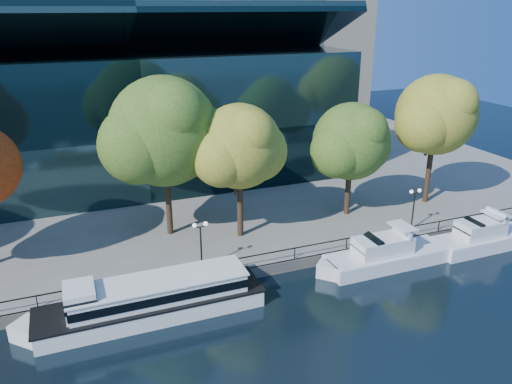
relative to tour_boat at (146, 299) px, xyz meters
name	(u,v)px	position (x,y,z in m)	size (l,w,h in m)	color
ground	(253,300)	(7.81, -0.92, -1.42)	(160.00, 160.00, 0.00)	black
promenade	(159,162)	(7.81, 35.45, -0.92)	(90.00, 67.08, 1.00)	slate
railing	(238,259)	(7.81, 2.33, 0.52)	(88.20, 0.08, 0.99)	black
convention_building	(129,113)	(3.81, 30.87, 7.09)	(50.00, 24.57, 21.43)	black
tour_boat	(146,299)	(0.00, 0.00, 0.00)	(17.54, 3.91, 3.33)	white
cruiser_near	(382,255)	(19.94, 0.01, -0.32)	(12.14, 3.13, 3.52)	white
cruiser_far	(479,238)	(30.08, -0.43, -0.30)	(10.77, 2.99, 3.52)	white
tree_2	(166,134)	(4.35, 10.99, 9.09)	(12.01, 9.85, 14.51)	black
tree_3	(241,148)	(10.26, 8.21, 7.91)	(9.31, 7.63, 12.21)	black
tree_4	(353,143)	(22.09, 9.12, 6.98)	(9.44, 7.74, 11.34)	black
tree_5	(437,117)	(31.77, 8.86, 8.88)	(10.25, 8.40, 13.58)	black
lamp_1	(201,235)	(5.10, 3.58, 2.57)	(1.26, 0.36, 4.03)	black
lamp_2	(414,200)	(25.66, 3.58, 2.57)	(1.26, 0.36, 4.03)	black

